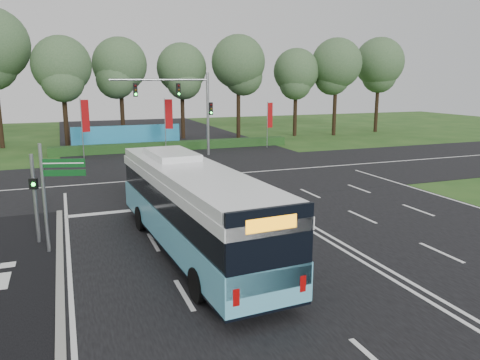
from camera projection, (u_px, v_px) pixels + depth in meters
name	position (u px, v px, depth m)	size (l,w,h in m)	color
ground	(300.00, 225.00, 20.98)	(120.00, 120.00, 0.00)	#224A18
road_main	(300.00, 225.00, 20.98)	(20.00, 120.00, 0.04)	black
road_cross	(217.00, 175.00, 31.94)	(120.00, 14.00, 0.05)	black
kerb_strip	(60.00, 285.00, 14.72)	(0.25, 18.00, 0.12)	gray
city_bus	(193.00, 207.00, 17.32)	(3.35, 12.42, 3.52)	#5DB9D7
pedestrian_signal	(35.00, 196.00, 18.22)	(0.34, 0.42, 3.61)	gray
street_sign	(53.00, 185.00, 17.13)	(1.57, 0.53, 4.16)	gray
banner_flag_left	(84.00, 120.00, 38.19)	(0.68, 0.32, 4.92)	gray
banner_flag_mid	(168.00, 118.00, 41.15)	(0.70, 0.20, 4.84)	gray
banner_flag_right	(269.00, 118.00, 44.18)	(0.63, 0.21, 4.39)	gray
traffic_light_gantry	(187.00, 101.00, 38.81)	(8.41, 0.28, 7.00)	gray
hedge	(175.00, 146.00, 43.29)	(22.00, 1.20, 0.80)	#183D16
blue_hoarding	(127.00, 137.00, 44.03)	(10.00, 0.30, 2.20)	teal
eucalyptus_row	(164.00, 59.00, 47.89)	(54.31, 8.65, 12.93)	black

